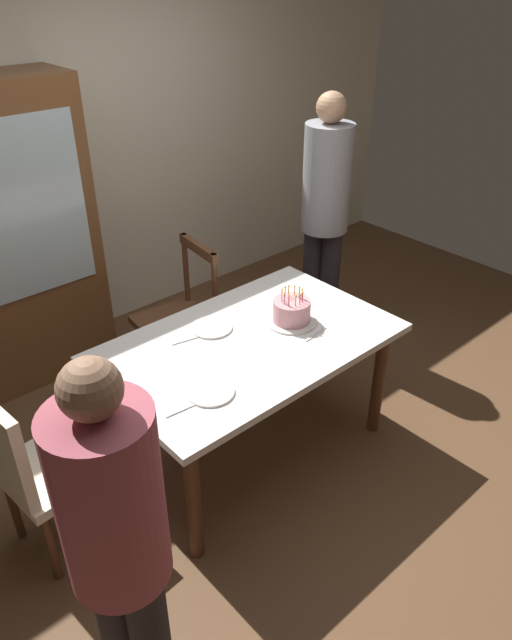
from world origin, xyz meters
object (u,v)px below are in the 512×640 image
object	(u,v)px
dining_table	(249,354)
birthday_cake	(292,312)
chair_spindle_back	(179,321)
person_celebrant	(118,542)
person_guest	(325,208)
plate_near_celebrant	(211,392)
china_cabinet	(2,244)
chair_upholstered	(34,465)
plate_far_side	(212,328)

from	to	relation	value
dining_table	birthday_cake	world-z (taller)	birthday_cake
chair_spindle_back	birthday_cake	bearing A→B (deg)	-76.74
person_celebrant	person_guest	bearing A→B (deg)	29.18
plate_near_celebrant	person_celebrant	size ratio (longest dim) A/B	0.14
dining_table	person_guest	bearing A→B (deg)	25.95
birthday_cake	china_cabinet	size ratio (longest dim) A/B	0.15
chair_upholstered	plate_near_celebrant	bearing A→B (deg)	-24.77
chair_upholstered	china_cabinet	size ratio (longest dim) A/B	0.50
chair_upholstered	person_celebrant	xyz separation A→B (m)	(-0.05, -0.88, 0.37)
person_guest	birthday_cake	bearing A→B (deg)	-146.44
dining_table	person_guest	size ratio (longest dim) A/B	0.87
person_celebrant	plate_far_side	bearing A→B (deg)	40.79
plate_far_side	person_guest	world-z (taller)	person_guest
plate_near_celebrant	chair_spindle_back	distance (m)	1.17
birthday_cake	person_celebrant	size ratio (longest dim) A/B	0.18
person_guest	dining_table	bearing A→B (deg)	-154.05
chair_spindle_back	china_cabinet	bearing A→B (deg)	133.31
plate_near_celebrant	plate_far_side	xyz separation A→B (m)	(0.34, 0.43, 0.00)
person_guest	chair_upholstered	bearing A→B (deg)	-168.95
dining_table	plate_far_side	size ratio (longest dim) A/B	6.92
dining_table	person_celebrant	xyz separation A→B (m)	(-1.20, -0.76, 0.25)
birthday_cake	plate_far_side	bearing A→B (deg)	147.52
person_celebrant	person_guest	size ratio (longest dim) A/B	0.91
person_celebrant	person_guest	xyz separation A→B (m)	(2.40, 1.34, 0.10)
chair_upholstered	china_cabinet	xyz separation A→B (m)	(0.53, 1.43, 0.42)
plate_near_celebrant	plate_far_side	size ratio (longest dim) A/B	1.00
chair_spindle_back	chair_upholstered	xyz separation A→B (m)	(-1.25, -0.67, 0.07)
person_guest	plate_far_side	bearing A→B (deg)	-163.84
china_cabinet	dining_table	bearing A→B (deg)	-68.15
birthday_cake	chair_spindle_back	world-z (taller)	chair_spindle_back
dining_table	plate_far_side	distance (m)	0.25
dining_table	person_guest	distance (m)	1.37
plate_near_celebrant	chair_upholstered	world-z (taller)	chair_upholstered
birthday_cake	china_cabinet	distance (m)	1.83
plate_near_celebrant	china_cabinet	bearing A→B (deg)	96.63
person_celebrant	birthday_cake	bearing A→B (deg)	26.32
china_cabinet	plate_far_side	bearing A→B (deg)	-67.81
dining_table	china_cabinet	bearing A→B (deg)	111.85
plate_far_side	chair_spindle_back	size ratio (longest dim) A/B	0.23
person_guest	person_celebrant	bearing A→B (deg)	-150.82
birthday_cake	plate_far_side	size ratio (longest dim) A/B	1.27
china_cabinet	chair_upholstered	bearing A→B (deg)	-110.13
plate_near_celebrant	chair_spindle_back	xyz separation A→B (m)	(0.52, 1.00, -0.29)
person_celebrant	china_cabinet	size ratio (longest dim) A/B	0.83
person_guest	china_cabinet	xyz separation A→B (m)	(-1.82, 0.98, -0.05)
chair_spindle_back	china_cabinet	xyz separation A→B (m)	(-0.72, 0.77, 0.49)
birthday_cake	chair_spindle_back	xyz separation A→B (m)	(-0.19, 0.81, -0.35)
plate_far_side	chair_spindle_back	bearing A→B (deg)	73.15
chair_spindle_back	chair_upholstered	size ratio (longest dim) A/B	1.00
plate_far_side	china_cabinet	size ratio (longest dim) A/B	0.12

